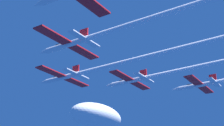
{
  "coord_description": "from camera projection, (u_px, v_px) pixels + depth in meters",
  "views": [
    {
      "loc": [
        -61.98,
        -57.86,
        -30.91
      ],
      "look_at": [
        0.2,
        -16.78,
        -0.11
      ],
      "focal_mm": 51.33,
      "sensor_mm": 36.0,
      "label": 1
    }
  ],
  "objects": [
    {
      "name": "cloud_wispy",
      "position": [
        97.0,
        117.0,
        133.59
      ],
      "size": [
        28.71,
        15.79,
        10.05
      ],
      "primitive_type": "ellipsoid",
      "color": "white"
    },
    {
      "name": "jet_right_wing",
      "position": [
        189.0,
        68.0,
        84.32
      ],
      "size": [
        19.23,
        63.12,
        3.19
      ],
      "color": "white"
    },
    {
      "name": "jet_left_wing",
      "position": [
        142.0,
        21.0,
        61.69
      ],
      "size": [
        19.23,
        64.82,
        3.19
      ],
      "color": "white"
    },
    {
      "name": "jet_lead",
      "position": [
        126.0,
        62.0,
        78.11
      ],
      "size": [
        19.23,
        68.27,
        3.19
      ],
      "color": "white"
    }
  ]
}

